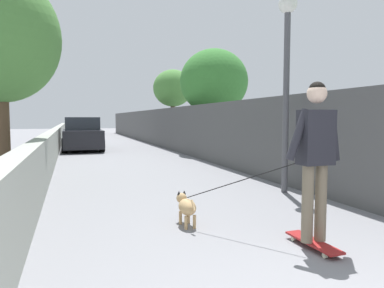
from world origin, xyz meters
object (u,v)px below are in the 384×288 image
object	(u,v)px
lamp_post	(287,57)
dog	(187,206)
skateboard	(313,242)
tree_right_distant	(173,89)
car_near	(82,135)
tree_right_far	(214,82)
person_skateboarder	(316,148)

from	to	relation	value
lamp_post	dog	xyz separation A→B (m)	(-1.45, 2.54, -2.41)
lamp_post	skateboard	size ratio (longest dim) A/B	4.84
skateboard	dog	bearing A→B (deg)	40.39
tree_right_distant	car_near	bearing A→B (deg)	117.36
lamp_post	dog	size ratio (longest dim) A/B	2.44
tree_right_far	person_skateboarder	bearing A→B (deg)	163.18
tree_right_far	tree_right_distant	bearing A→B (deg)	0.83
tree_right_distant	dog	bearing A→B (deg)	164.63
tree_right_far	skateboard	xyz separation A→B (m)	(-10.68, 3.23, -2.97)
tree_right_far	car_near	distance (m)	6.66
lamp_post	dog	world-z (taller)	lamp_post
person_skateboarder	skateboard	bearing A→B (deg)	-4.76
dog	car_near	size ratio (longest dim) A/B	0.41
tree_right_distant	skateboard	xyz separation A→B (m)	(-16.68, 3.14, -3.16)
tree_right_far	dog	size ratio (longest dim) A/B	2.78
lamp_post	skateboard	distance (m)	4.05
tree_right_distant	lamp_post	bearing A→B (deg)	173.09
lamp_post	person_skateboarder	distance (m)	3.46
lamp_post	car_near	world-z (taller)	lamp_post
tree_right_far	car_near	world-z (taller)	tree_right_far
skateboard	lamp_post	bearing A→B (deg)	-27.95
tree_right_distant	car_near	xyz separation A→B (m)	(-2.69, 5.20, -2.51)
car_near	lamp_post	bearing A→B (deg)	-162.68
skateboard	person_skateboarder	world-z (taller)	person_skateboarder
lamp_post	car_near	xyz separation A→B (m)	(11.26, 3.51, -1.98)
person_skateboarder	car_near	distance (m)	14.15
tree_right_far	dog	distance (m)	10.70
car_near	person_skateboarder	bearing A→B (deg)	-171.62
tree_right_far	tree_right_distant	xyz separation A→B (m)	(6.00, 0.09, 0.18)
tree_right_far	lamp_post	distance (m)	8.15
tree_right_far	dog	xyz separation A→B (m)	(-9.39, 4.32, -2.77)
lamp_post	dog	distance (m)	3.79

